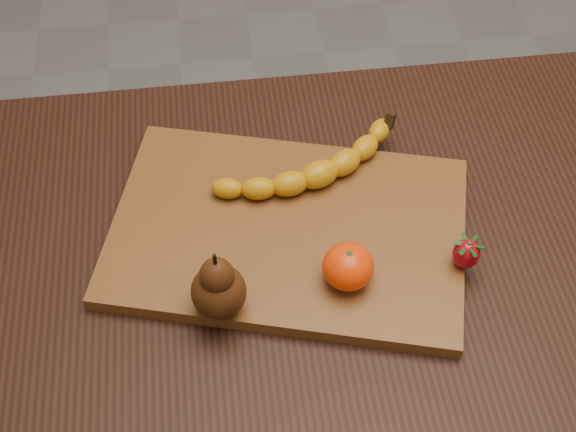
{
  "coord_description": "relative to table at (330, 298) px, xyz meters",
  "views": [
    {
      "loc": [
        -0.13,
        -0.59,
        1.59
      ],
      "look_at": [
        -0.05,
        0.04,
        0.8
      ],
      "focal_mm": 50.0,
      "sensor_mm": 36.0,
      "label": 1
    }
  ],
  "objects": [
    {
      "name": "mandarin",
      "position": [
        0.01,
        -0.05,
        0.14
      ],
      "size": [
        0.07,
        0.07,
        0.05
      ],
      "primitive_type": "ellipsoid",
      "rotation": [
        0.0,
        0.0,
        0.05
      ],
      "color": "#F23502",
      "rests_on": "cutting_board"
    },
    {
      "name": "cutting_board",
      "position": [
        -0.05,
        0.04,
        0.11
      ],
      "size": [
        0.51,
        0.41,
        0.02
      ],
      "primitive_type": "cube",
      "rotation": [
        0.0,
        0.0,
        -0.28
      ],
      "color": "brown",
      "rests_on": "table"
    },
    {
      "name": "table",
      "position": [
        0.0,
        0.0,
        0.0
      ],
      "size": [
        1.0,
        0.7,
        0.76
      ],
      "color": "black",
      "rests_on": "ground"
    },
    {
      "name": "pear",
      "position": [
        -0.15,
        -0.07,
        0.17
      ],
      "size": [
        0.07,
        0.07,
        0.1
      ],
      "primitive_type": null,
      "rotation": [
        0.0,
        0.0,
        -0.15
      ],
      "color": "#3F1E0A",
      "rests_on": "cutting_board"
    },
    {
      "name": "banana",
      "position": [
        -0.0,
        0.11,
        0.14
      ],
      "size": [
        0.24,
        0.14,
        0.04
      ],
      "primitive_type": null,
      "rotation": [
        0.0,
        0.0,
        0.35
      ],
      "color": "#C38509",
      "rests_on": "cutting_board"
    },
    {
      "name": "strawberry",
      "position": [
        0.16,
        -0.04,
        0.14
      ],
      "size": [
        0.04,
        0.04,
        0.04
      ],
      "primitive_type": null,
      "rotation": [
        0.0,
        0.0,
        -0.35
      ],
      "color": "#9C0411",
      "rests_on": "cutting_board"
    }
  ]
}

